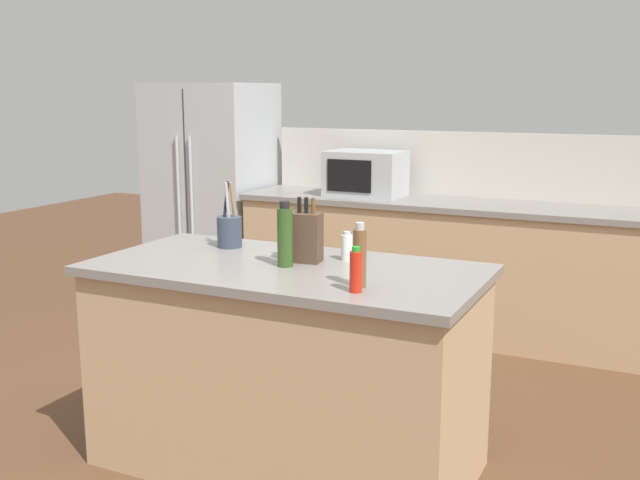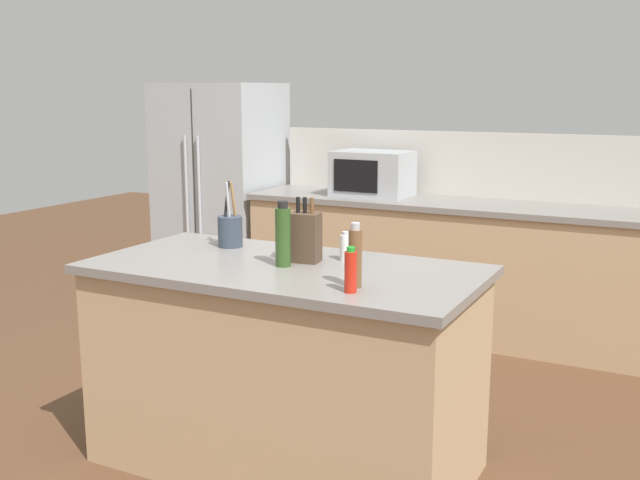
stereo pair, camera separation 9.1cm
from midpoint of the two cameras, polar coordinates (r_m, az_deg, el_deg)
The scene contains 12 objects.
ground_plane at distance 3.61m, azimuth -3.26°, elevation -16.63°, with size 14.00×14.00×0.00m, color brown.
back_counter_run at distance 5.28m, azimuth 11.17°, elevation -2.24°, with size 3.38×0.66×0.94m.
wall_backsplash at distance 5.47m, azimuth 12.28°, elevation 5.61°, with size 3.34×0.03×0.46m, color beige.
kitchen_island at distance 3.41m, azimuth -3.35°, elevation -9.61°, with size 1.72×0.86×0.94m.
refrigerator at distance 6.14m, azimuth -8.61°, elevation 3.56°, with size 0.89×0.75×1.75m.
microwave at distance 5.43m, azimuth 3.01°, elevation 5.08°, with size 0.54×0.39×0.32m.
knife_block at distance 3.32m, azimuth -1.83°, elevation 0.24°, with size 0.14×0.12×0.29m.
utensil_crock at distance 3.67m, azimuth -7.63°, elevation 0.72°, with size 0.12×0.12×0.32m.
pepper_grinder at distance 2.89m, azimuth 2.14°, elevation -1.29°, with size 0.05×0.05×0.25m.
hot_sauce_bottle at distance 2.82m, azimuth 1.82°, elevation -2.37°, with size 0.05×0.05×0.18m.
olive_oil_bottle at distance 3.23m, azimuth -3.50°, elevation 0.31°, with size 0.07×0.07×0.29m.
salt_shaker at distance 3.35m, azimuth 1.28°, elevation -0.53°, with size 0.05×0.05×0.13m.
Camera 1 is at (1.51, -2.81, 1.69)m, focal length 42.00 mm.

